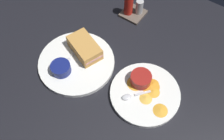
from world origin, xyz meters
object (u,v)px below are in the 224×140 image
at_px(spoon_by_gravy_ramekin, 131,96).
at_px(plate_sandwich_main, 76,62).
at_px(plate_chips_companion, 144,94).
at_px(sandwich_half_near, 84,47).
at_px(spoon_by_dark_ramekin, 70,59).
at_px(ramekin_dark_sauce, 61,68).
at_px(condiment_caddy, 132,8).
at_px(ramekin_light_gravy, 141,79).

bearing_deg(spoon_by_gravy_ramekin, plate_sandwich_main, 178.28).
bearing_deg(plate_chips_companion, sandwich_half_near, 175.52).
bearing_deg(sandwich_half_near, spoon_by_gravy_ramekin, -14.03).
xyz_separation_m(spoon_by_dark_ramekin, spoon_by_gravy_ramekin, (0.26, -0.00, 0.00)).
bearing_deg(ramekin_dark_sauce, plate_sandwich_main, 78.29).
bearing_deg(spoon_by_gravy_ramekin, sandwich_half_near, 165.97).
bearing_deg(spoon_by_gravy_ramekin, condiment_caddy, 121.54).
height_order(ramekin_light_gravy, condiment_caddy, condiment_caddy).
xyz_separation_m(plate_sandwich_main, plate_chips_companion, (0.27, 0.03, 0.00)).
bearing_deg(spoon_by_dark_ramekin, condiment_caddy, 80.25).
xyz_separation_m(plate_sandwich_main, sandwich_half_near, (0.00, 0.05, 0.03)).
distance_m(sandwich_half_near, ramekin_light_gravy, 0.23).
bearing_deg(condiment_caddy, plate_sandwich_main, -96.42).
xyz_separation_m(ramekin_dark_sauce, plate_chips_companion, (0.28, 0.09, -0.03)).
bearing_deg(ramekin_light_gravy, condiment_caddy, 127.16).
xyz_separation_m(plate_sandwich_main, spoon_by_gravy_ramekin, (0.24, -0.01, 0.01)).
bearing_deg(condiment_caddy, spoon_by_gravy_ramekin, -58.46).
bearing_deg(plate_chips_companion, ramekin_light_gravy, 140.19).
bearing_deg(ramekin_light_gravy, spoon_by_gravy_ramekin, -87.06).
height_order(plate_sandwich_main, condiment_caddy, condiment_caddy).
distance_m(spoon_by_dark_ramekin, condiment_caddy, 0.33).
bearing_deg(plate_chips_companion, spoon_by_dark_ramekin, -172.79).
height_order(plate_chips_companion, ramekin_light_gravy, ramekin_light_gravy).
height_order(plate_sandwich_main, spoon_by_gravy_ramekin, spoon_by_gravy_ramekin).
relative_size(ramekin_dark_sauce, plate_chips_companion, 0.29).
xyz_separation_m(plate_sandwich_main, spoon_by_dark_ramekin, (-0.02, -0.01, 0.01)).
bearing_deg(ramekin_dark_sauce, ramekin_light_gravy, 25.91).
xyz_separation_m(sandwich_half_near, spoon_by_dark_ramekin, (-0.02, -0.06, -0.02)).
distance_m(plate_sandwich_main, spoon_by_gravy_ramekin, 0.24).
relative_size(ramekin_dark_sauce, condiment_caddy, 0.72).
distance_m(ramekin_light_gravy, condiment_caddy, 0.33).
bearing_deg(spoon_by_dark_ramekin, plate_chips_companion, 7.21).
relative_size(sandwich_half_near, spoon_by_dark_ramekin, 1.49).
distance_m(sandwich_half_near, condiment_caddy, 0.27).
distance_m(ramekin_dark_sauce, plate_chips_companion, 0.30).
bearing_deg(condiment_caddy, ramekin_light_gravy, -52.84).
bearing_deg(ramekin_dark_sauce, sandwich_half_near, 82.41).
xyz_separation_m(ramekin_light_gravy, condiment_caddy, (-0.20, 0.26, -0.00)).
distance_m(sandwich_half_near, spoon_by_gravy_ramekin, 0.24).
bearing_deg(spoon_by_dark_ramekin, spoon_by_gravy_ramekin, -0.28).
xyz_separation_m(plate_sandwich_main, ramekin_light_gravy, (0.24, 0.06, 0.03)).
height_order(ramekin_light_gravy, spoon_by_gravy_ramekin, ramekin_light_gravy).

